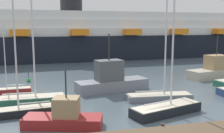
{
  "coord_description": "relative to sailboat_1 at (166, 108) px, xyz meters",
  "views": [
    {
      "loc": [
        -7.04,
        -17.91,
        7.13
      ],
      "look_at": [
        0.0,
        11.87,
        2.39
      ],
      "focal_mm": 42.21,
      "sensor_mm": 36.0,
      "label": 1
    }
  ],
  "objects": [
    {
      "name": "sailboat_3",
      "position": [
        -11.24,
        2.37,
        -0.06
      ],
      "size": [
        5.66,
        2.12,
        9.84
      ],
      "rotation": [
        0.0,
        0.0,
        3.27
      ],
      "color": "black",
      "rests_on": "ground_plane"
    },
    {
      "name": "sailboat_2",
      "position": [
        -11.01,
        5.36,
        -0.04
      ],
      "size": [
        6.39,
        1.97,
        10.18
      ],
      "rotation": [
        0.0,
        0.0,
        0.01
      ],
      "color": "#2D6B51",
      "rests_on": "ground_plane"
    },
    {
      "name": "ground_plane",
      "position": [
        -2.02,
        -1.17,
        -0.54
      ],
      "size": [
        600.0,
        600.0,
        0.0
      ],
      "primitive_type": "plane",
      "color": "#4C5B66"
    },
    {
      "name": "fishing_boat_2",
      "position": [
        -2.56,
        8.83,
        0.64
      ],
      "size": [
        8.46,
        4.12,
        6.27
      ],
      "rotation": [
        0.0,
        0.0,
        3.36
      ],
      "color": "gray",
      "rests_on": "ground_plane"
    },
    {
      "name": "sailboat_4",
      "position": [
        1.16,
        4.11,
        -0.07
      ],
      "size": [
        6.5,
        2.18,
        10.16
      ],
      "rotation": [
        0.0,
        0.0,
        -0.08
      ],
      "color": "gray",
      "rests_on": "ground_plane"
    },
    {
      "name": "cruise_ship",
      "position": [
        12.18,
        39.72,
        4.12
      ],
      "size": [
        93.36,
        19.15,
        14.75
      ],
      "rotation": [
        0.0,
        0.0,
        0.06
      ],
      "color": "black",
      "rests_on": "ground_plane"
    },
    {
      "name": "channel_buoy_0",
      "position": [
        -11.88,
        15.68,
        -0.27
      ],
      "size": [
        0.51,
        0.51,
        1.28
      ],
      "color": "green",
      "rests_on": "ground_plane"
    },
    {
      "name": "fishing_boat_1",
      "position": [
        12.97,
        12.59,
        0.56
      ],
      "size": [
        8.17,
        4.21,
        5.89
      ],
      "rotation": [
        0.0,
        0.0,
        0.22
      ],
      "color": "#BCB29E",
      "rests_on": "ground_plane"
    },
    {
      "name": "sailboat_1",
      "position": [
        0.0,
        0.0,
        0.0
      ],
      "size": [
        6.49,
        3.66,
        11.4
      ],
      "rotation": [
        0.0,
        0.0,
        0.31
      ],
      "color": "black",
      "rests_on": "ground_plane"
    },
    {
      "name": "sailboat_5",
      "position": [
        -13.34,
        9.98,
        -0.17
      ],
      "size": [
        4.33,
        1.48,
        7.16
      ],
      "rotation": [
        0.0,
        0.0,
        3.21
      ],
      "color": "maroon",
      "rests_on": "ground_plane"
    },
    {
      "name": "fishing_boat_0",
      "position": [
        -8.27,
        -0.87,
        0.18
      ],
      "size": [
        5.84,
        3.29,
        4.1
      ],
      "rotation": [
        0.0,
        0.0,
        -0.27
      ],
      "color": "maroon",
      "rests_on": "ground_plane"
    }
  ]
}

